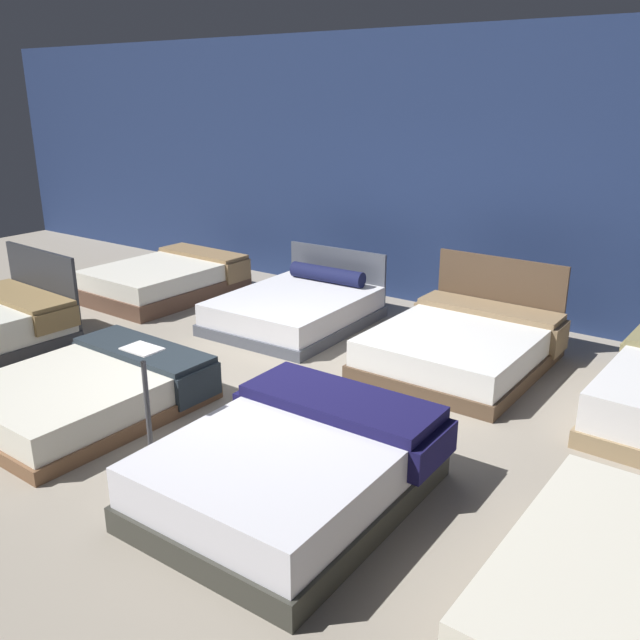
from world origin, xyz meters
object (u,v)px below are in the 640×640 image
Objects in this scene: bed_2 at (293,467)px; bed_4 at (166,280)px; bed_1 at (88,392)px; price_sign at (149,423)px; bed_6 at (463,345)px; bed_5 at (297,308)px.

bed_2 reaches higher than bed_4.
bed_1 is 1.00× the size of bed_2.
price_sign is (-1.15, -0.29, 0.12)m from bed_2.
bed_2 is 1.19m from price_sign.
bed_2 is 5.40m from bed_4.
bed_6 is at bearing 71.58° from price_sign.
bed_6 reaches higher than bed_5.
bed_2 is 0.97× the size of bed_6.
bed_1 is at bearing -93.03° from bed_5.
bed_6 is (4.47, 0.04, -0.00)m from bed_4.
bed_4 is at bearing -178.87° from bed_6.
bed_2 is at bearing 0.80° from bed_1.
bed_1 is 0.98× the size of bed_5.
bed_6 reaches higher than price_sign.
price_sign is (3.38, -3.23, 0.15)m from bed_4.
bed_4 is (-2.19, 2.92, 0.04)m from bed_1.
bed_4 is at bearing 146.64° from bed_2.
bed_5 is at bearing 89.92° from bed_1.
bed_1 is at bearing -127.07° from bed_6.
bed_4 is 2.27m from bed_5.
bed_2 is 0.98× the size of bed_5.
price_sign reaches higher than bed_2.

